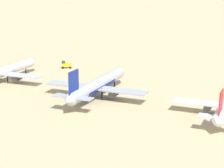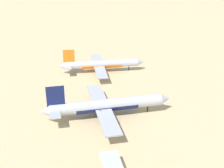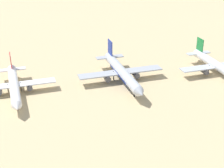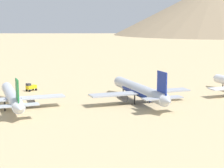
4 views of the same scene
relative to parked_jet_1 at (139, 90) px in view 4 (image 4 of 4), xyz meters
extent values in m
plane|color=tan|center=(9.63, 49.25, -5.18)|extent=(1800.00, 1800.00, 0.00)
cone|color=white|center=(18.78, -53.16, -0.40)|extent=(3.79, 4.37, 4.24)
cylinder|color=black|center=(12.04, -52.92, -3.01)|extent=(0.50, 0.50, 4.35)
cylinder|color=#B2B7C1|center=(0.43, -0.02, 0.20)|extent=(46.33, 6.86, 4.87)
cone|color=#B2B7C1|center=(25.54, -1.10, 0.20)|extent=(4.31, 4.95, 4.78)
cone|color=#B2B7C1|center=(-24.43, 1.05, 0.20)|extent=(3.78, 4.54, 4.39)
cube|color=navy|center=(-19.82, 0.86, 5.91)|extent=(7.07, 0.75, 8.98)
cube|color=#A4A8B2|center=(-20.59, 0.89, 0.69)|extent=(4.76, 15.55, 0.46)
cube|color=#A4A8B2|center=(-1.50, 0.06, -0.65)|extent=(8.29, 43.84, 0.58)
cylinder|color=#4C4C54|center=(-0.14, 7.71, -2.41)|extent=(5.51, 3.18, 2.95)
cylinder|color=#4C4C54|center=(-0.80, -7.67, -2.41)|extent=(5.51, 3.18, 2.95)
cylinder|color=black|center=(17.95, -0.78, -2.73)|extent=(0.56, 0.56, 4.90)
cylinder|color=black|center=(-2.63, 3.45, -2.73)|extent=(0.56, 0.56, 4.90)
cylinder|color=black|center=(-2.92, -3.21, -2.73)|extent=(0.56, 0.56, 4.90)
cylinder|color=navy|center=(0.43, -0.02, -0.16)|extent=(25.58, 5.97, 4.88)
cylinder|color=silver|center=(9.04, 50.74, -0.22)|extent=(42.69, 6.10, 4.49)
cone|color=silver|center=(32.19, 49.87, -0.22)|extent=(3.95, 4.54, 4.40)
cone|color=silver|center=(-13.87, 51.61, -0.22)|extent=(3.46, 4.16, 4.04)
cube|color=#197A38|center=(-9.62, 51.45, 5.04)|extent=(6.51, 0.66, 8.27)
cube|color=#B6BBC5|center=(-10.33, 51.47, 0.23)|extent=(4.32, 14.32, 0.43)
cube|color=#B6BBC5|center=(7.27, 50.81, -1.01)|extent=(7.42, 40.38, 0.53)
cylinder|color=#4C4C54|center=(7.94, 43.69, -2.63)|extent=(5.06, 2.90, 2.72)
cylinder|color=black|center=(25.20, 50.13, -2.93)|extent=(0.52, 0.52, 4.52)
cylinder|color=black|center=(6.20, 53.92, -2.93)|extent=(0.52, 0.52, 4.52)
cylinder|color=black|center=(5.97, 47.78, -2.93)|extent=(0.52, 0.52, 4.52)
cube|color=yellow|center=(44.02, 36.58, -3.23)|extent=(4.47, 5.67, 1.70)
cube|color=#333338|center=(43.22, 38.08, -1.83)|extent=(2.67, 2.56, 1.10)
cylinder|color=black|center=(42.08, 37.79, -4.63)|extent=(0.83, 1.14, 1.10)
cylinder|color=black|center=(44.11, 38.87, -4.63)|extent=(0.83, 1.14, 1.10)
cylinder|color=black|center=(43.94, 34.30, -4.63)|extent=(0.83, 1.14, 1.10)
cylinder|color=black|center=(45.97, 35.38, -4.63)|extent=(0.83, 1.14, 1.10)
cone|color=#8C775B|center=(603.78, -503.74, 54.71)|extent=(477.77, 477.77, 119.79)
camera|label=1|loc=(-151.35, -64.62, 44.58)|focal=66.85mm
camera|label=2|loc=(-9.98, -7.63, 57.65)|focal=49.49mm
camera|label=3|loc=(143.95, -57.14, 66.32)|focal=53.70mm
camera|label=4|loc=(-139.41, 70.90, 28.85)|focal=61.04mm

